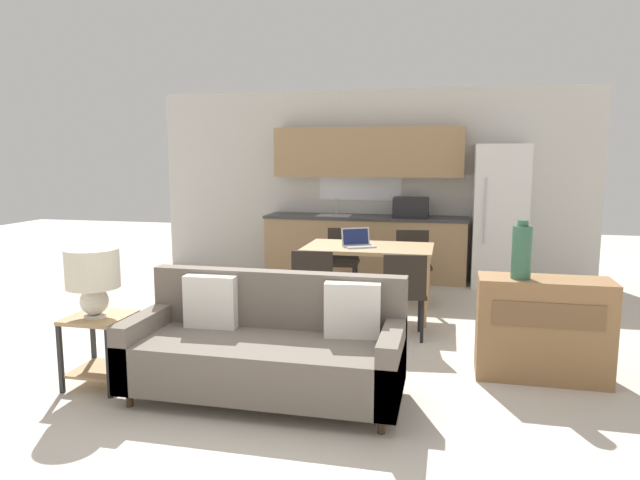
{
  "coord_description": "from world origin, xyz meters",
  "views": [
    {
      "loc": [
        1.17,
        -3.75,
        1.74
      ],
      "look_at": [
        -0.03,
        1.5,
        0.95
      ],
      "focal_mm": 32.0,
      "sensor_mm": 36.0,
      "label": 1
    }
  ],
  "objects_px": {
    "side_table": "(100,339)",
    "dining_chair_far_right": "(413,261)",
    "dining_table": "(369,253)",
    "dining_chair_near_left": "(314,285)",
    "refrigerator": "(499,216)",
    "couch": "(268,349)",
    "dining_chair_far_left": "(342,258)",
    "dining_chair_near_right": "(404,290)",
    "table_lamp": "(93,274)",
    "credenza": "(543,329)",
    "vase": "(522,251)",
    "laptop": "(358,242)"
  },
  "relations": [
    {
      "from": "couch",
      "to": "dining_chair_far_left",
      "type": "height_order",
      "value": "couch"
    },
    {
      "from": "dining_table",
      "to": "dining_chair_near_right",
      "type": "bearing_deg",
      "value": -60.07
    },
    {
      "from": "vase",
      "to": "laptop",
      "type": "height_order",
      "value": "vase"
    },
    {
      "from": "dining_table",
      "to": "couch",
      "type": "distance_m",
      "value": 2.38
    },
    {
      "from": "dining_table",
      "to": "dining_chair_near_left",
      "type": "distance_m",
      "value": 0.91
    },
    {
      "from": "refrigerator",
      "to": "dining_chair_far_right",
      "type": "relative_size",
      "value": 2.26
    },
    {
      "from": "dining_chair_near_right",
      "to": "side_table",
      "type": "bearing_deg",
      "value": 30.16
    },
    {
      "from": "dining_chair_far_left",
      "to": "dining_chair_near_right",
      "type": "relative_size",
      "value": 1.0
    },
    {
      "from": "side_table",
      "to": "dining_chair_far_right",
      "type": "height_order",
      "value": "dining_chair_far_right"
    },
    {
      "from": "dining_chair_far_left",
      "to": "couch",
      "type": "bearing_deg",
      "value": -92.81
    },
    {
      "from": "refrigerator",
      "to": "side_table",
      "type": "distance_m",
      "value": 5.38
    },
    {
      "from": "side_table",
      "to": "dining_chair_far_left",
      "type": "height_order",
      "value": "dining_chair_far_left"
    },
    {
      "from": "credenza",
      "to": "vase",
      "type": "relative_size",
      "value": 2.2
    },
    {
      "from": "refrigerator",
      "to": "dining_chair_near_left",
      "type": "distance_m",
      "value": 3.29
    },
    {
      "from": "dining_chair_far_left",
      "to": "dining_chair_near_left",
      "type": "distance_m",
      "value": 1.55
    },
    {
      "from": "table_lamp",
      "to": "dining_chair_near_left",
      "type": "relative_size",
      "value": 0.62
    },
    {
      "from": "refrigerator",
      "to": "vase",
      "type": "height_order",
      "value": "refrigerator"
    },
    {
      "from": "table_lamp",
      "to": "dining_chair_near_right",
      "type": "distance_m",
      "value": 2.77
    },
    {
      "from": "credenza",
      "to": "dining_chair_near_left",
      "type": "xyz_separation_m",
      "value": [
        -2.03,
        0.76,
        0.08
      ]
    },
    {
      "from": "refrigerator",
      "to": "table_lamp",
      "type": "xyz_separation_m",
      "value": [
        -3.22,
        -4.31,
        -0.08
      ]
    },
    {
      "from": "dining_table",
      "to": "dining_chair_far_left",
      "type": "relative_size",
      "value": 1.64
    },
    {
      "from": "side_table",
      "to": "dining_chair_near_right",
      "type": "xyz_separation_m",
      "value": [
        2.16,
        1.64,
        0.11
      ]
    },
    {
      "from": "dining_table",
      "to": "dining_chair_far_left",
      "type": "distance_m",
      "value": 0.93
    },
    {
      "from": "vase",
      "to": "laptop",
      "type": "relative_size",
      "value": 1.13
    },
    {
      "from": "credenza",
      "to": "dining_chair_far_right",
      "type": "distance_m",
      "value": 2.58
    },
    {
      "from": "credenza",
      "to": "dining_chair_near_left",
      "type": "distance_m",
      "value": 2.17
    },
    {
      "from": "table_lamp",
      "to": "couch",
      "type": "bearing_deg",
      "value": 6.37
    },
    {
      "from": "table_lamp",
      "to": "dining_chair_near_left",
      "type": "distance_m",
      "value": 2.16
    },
    {
      "from": "couch",
      "to": "vase",
      "type": "height_order",
      "value": "vase"
    },
    {
      "from": "dining_chair_near_right",
      "to": "laptop",
      "type": "distance_m",
      "value": 0.98
    },
    {
      "from": "couch",
      "to": "table_lamp",
      "type": "height_order",
      "value": "table_lamp"
    },
    {
      "from": "side_table",
      "to": "dining_chair_near_left",
      "type": "xyz_separation_m",
      "value": [
        1.28,
        1.66,
        0.11
      ]
    },
    {
      "from": "couch",
      "to": "side_table",
      "type": "relative_size",
      "value": 3.6
    },
    {
      "from": "refrigerator",
      "to": "couch",
      "type": "bearing_deg",
      "value": -114.69
    },
    {
      "from": "credenza",
      "to": "dining_chair_far_left",
      "type": "height_order",
      "value": "dining_chair_far_left"
    },
    {
      "from": "credenza",
      "to": "vase",
      "type": "xyz_separation_m",
      "value": [
        -0.19,
        -0.05,
        0.61
      ]
    },
    {
      "from": "side_table",
      "to": "laptop",
      "type": "bearing_deg",
      "value": 56.0
    },
    {
      "from": "dining_table",
      "to": "laptop",
      "type": "distance_m",
      "value": 0.18
    },
    {
      "from": "couch",
      "to": "dining_chair_near_right",
      "type": "relative_size",
      "value": 2.34
    },
    {
      "from": "dining_table",
      "to": "vase",
      "type": "bearing_deg",
      "value": -48.24
    },
    {
      "from": "couch",
      "to": "dining_chair_far_left",
      "type": "relative_size",
      "value": 2.34
    },
    {
      "from": "dining_table",
      "to": "vase",
      "type": "xyz_separation_m",
      "value": [
        1.4,
        -1.57,
        0.32
      ]
    },
    {
      "from": "side_table",
      "to": "dining_chair_near_left",
      "type": "height_order",
      "value": "dining_chair_near_left"
    },
    {
      "from": "dining_chair_near_left",
      "to": "dining_chair_far_right",
      "type": "bearing_deg",
      "value": -124.77
    },
    {
      "from": "dining_chair_far_left",
      "to": "dining_chair_near_right",
      "type": "height_order",
      "value": "same"
    },
    {
      "from": "dining_chair_far_left",
      "to": "dining_chair_near_left",
      "type": "relative_size",
      "value": 1.0
    },
    {
      "from": "refrigerator",
      "to": "side_table",
      "type": "relative_size",
      "value": 3.48
    },
    {
      "from": "vase",
      "to": "dining_chair_far_left",
      "type": "xyz_separation_m",
      "value": [
        -1.85,
        2.36,
        -0.54
      ]
    },
    {
      "from": "side_table",
      "to": "table_lamp",
      "type": "relative_size",
      "value": 1.05
    },
    {
      "from": "couch",
      "to": "dining_chair_far_left",
      "type": "bearing_deg",
      "value": 90.66
    }
  ]
}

